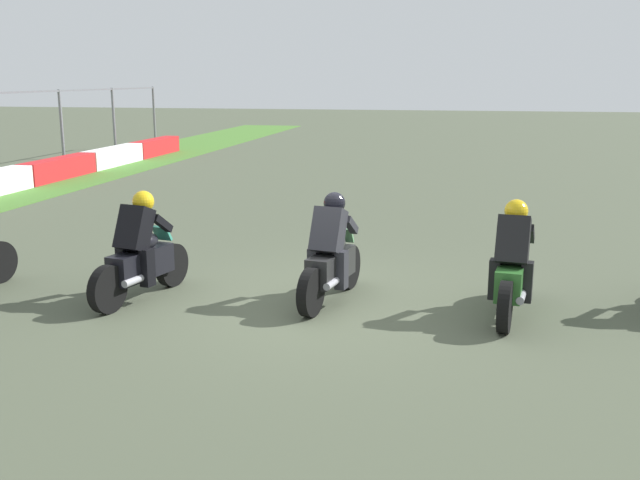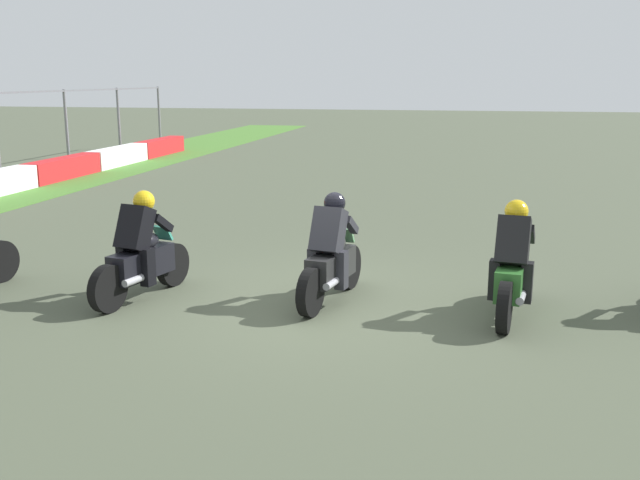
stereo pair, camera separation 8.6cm
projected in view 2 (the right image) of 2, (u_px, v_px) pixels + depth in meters
ground_plane at (320, 304)px, 9.93m from camera, size 120.00×120.00×0.00m
rider_lane_b at (512, 269)px, 9.32m from camera, size 2.04×0.59×1.51m
rider_lane_c at (331, 258)px, 9.92m from camera, size 2.03×0.62×1.51m
rider_lane_d at (141, 255)px, 10.07m from camera, size 2.02×0.64×1.51m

